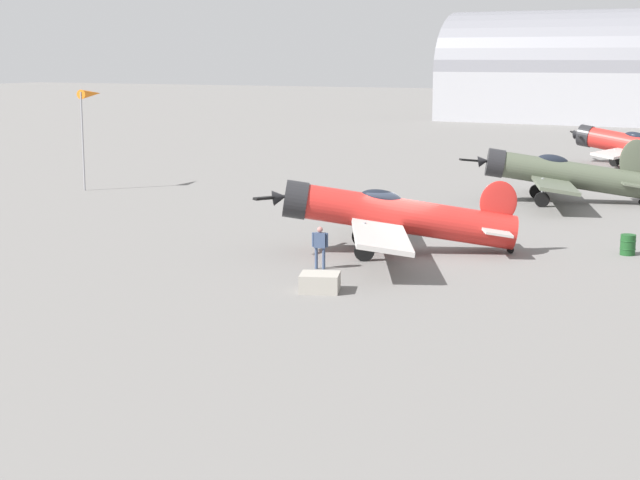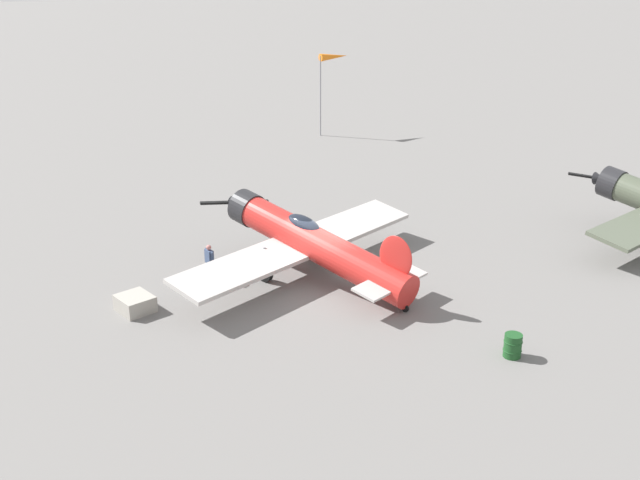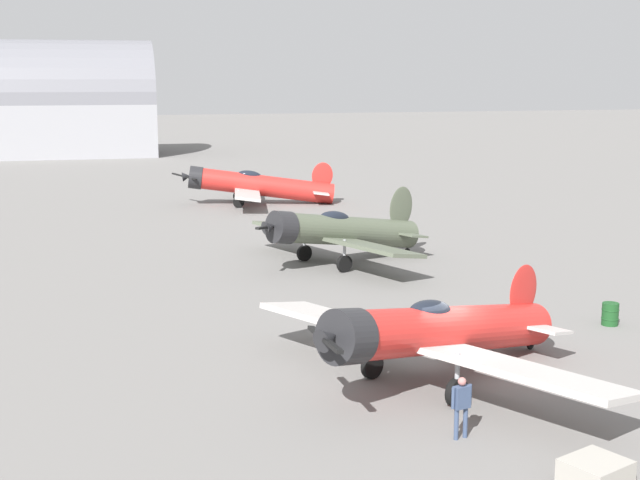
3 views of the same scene
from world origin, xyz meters
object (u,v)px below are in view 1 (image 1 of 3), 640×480
at_px(airplane_foreground, 390,215).
at_px(airplane_mid_apron, 559,174).
at_px(fuel_drum, 628,245).
at_px(equipment_crate, 320,282).
at_px(windsock_mast, 90,97).
at_px(ground_crew_mechanic, 320,243).

relative_size(airplane_foreground, airplane_mid_apron, 1.09).
bearing_deg(fuel_drum, equipment_crate, -125.63).
relative_size(airplane_foreground, fuel_drum, 14.72).
bearing_deg(windsock_mast, airplane_mid_apron, 13.60).
xyz_separation_m(equipment_crate, windsock_mast, (-24.50, 18.13, 5.12)).
xyz_separation_m(airplane_foreground, equipment_crate, (0.54, -7.32, -1.25)).
distance_m(ground_crew_mechanic, windsock_mast, 27.58).
height_order(airplane_foreground, airplane_mid_apron, airplane_mid_apron).
xyz_separation_m(airplane_mid_apron, ground_crew_mechanic, (-3.69, -21.23, -0.64)).
height_order(airplane_foreground, ground_crew_mechanic, airplane_foreground).
bearing_deg(airplane_mid_apron, equipment_crate, 65.33).
distance_m(airplane_mid_apron, windsock_mast, 27.54).
bearing_deg(ground_crew_mechanic, airplane_foreground, -29.43).
xyz_separation_m(ground_crew_mechanic, fuel_drum, (9.78, 8.00, -0.55)).
xyz_separation_m(airplane_mid_apron, windsock_mast, (-26.51, -6.41, 3.83)).
bearing_deg(fuel_drum, windsock_mast, 168.20).
distance_m(airplane_foreground, ground_crew_mechanic, 4.21).
bearing_deg(windsock_mast, equipment_crate, -36.49).
relative_size(airplane_mid_apron, ground_crew_mechanic, 6.98).
height_order(ground_crew_mechanic, equipment_crate, ground_crew_mechanic).
bearing_deg(airplane_foreground, airplane_mid_apron, -125.06).
relative_size(ground_crew_mechanic, fuel_drum, 1.93).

